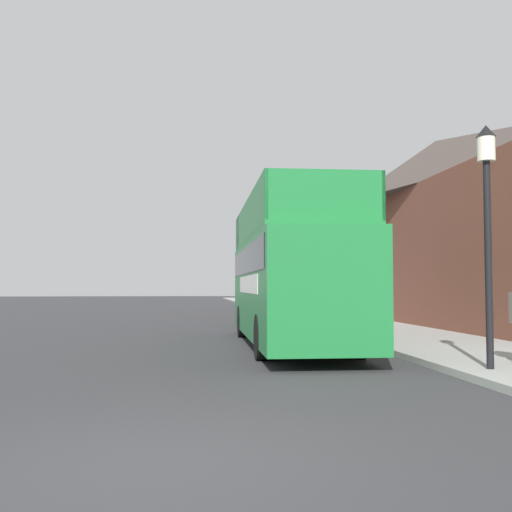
{
  "coord_description": "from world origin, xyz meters",
  "views": [
    {
      "loc": [
        0.27,
        -5.55,
        1.63
      ],
      "look_at": [
        2.02,
        9.33,
        2.38
      ],
      "focal_mm": 42.0,
      "sensor_mm": 36.0,
      "label": 1
    }
  ],
  "objects_px": {
    "lamp_post_second": "(359,223)",
    "lamp_post_third": "(308,247)",
    "lamp_post_nearest": "(487,199)",
    "parked_car_ahead_of_bus": "(277,310)",
    "tour_bus": "(290,280)"
  },
  "relations": [
    {
      "from": "lamp_post_second",
      "to": "parked_car_ahead_of_bus",
      "type": "bearing_deg",
      "value": 108.73
    },
    {
      "from": "parked_car_ahead_of_bus",
      "to": "lamp_post_second",
      "type": "height_order",
      "value": "lamp_post_second"
    },
    {
      "from": "parked_car_ahead_of_bus",
      "to": "lamp_post_third",
      "type": "relative_size",
      "value": 0.97
    },
    {
      "from": "parked_car_ahead_of_bus",
      "to": "lamp_post_second",
      "type": "bearing_deg",
      "value": -70.07
    },
    {
      "from": "lamp_post_second",
      "to": "lamp_post_third",
      "type": "distance_m",
      "value": 8.14
    },
    {
      "from": "lamp_post_nearest",
      "to": "lamp_post_second",
      "type": "bearing_deg",
      "value": 89.93
    },
    {
      "from": "tour_bus",
      "to": "lamp_post_third",
      "type": "height_order",
      "value": "lamp_post_third"
    },
    {
      "from": "lamp_post_second",
      "to": "lamp_post_third",
      "type": "height_order",
      "value": "lamp_post_second"
    },
    {
      "from": "parked_car_ahead_of_bus",
      "to": "lamp_post_third",
      "type": "bearing_deg",
      "value": 58.15
    },
    {
      "from": "lamp_post_nearest",
      "to": "lamp_post_second",
      "type": "relative_size",
      "value": 0.87
    },
    {
      "from": "lamp_post_nearest",
      "to": "parked_car_ahead_of_bus",
      "type": "bearing_deg",
      "value": 97.62
    },
    {
      "from": "lamp_post_nearest",
      "to": "lamp_post_second",
      "type": "distance_m",
      "value": 8.15
    },
    {
      "from": "lamp_post_third",
      "to": "lamp_post_nearest",
      "type": "bearing_deg",
      "value": -90.04
    },
    {
      "from": "parked_car_ahead_of_bus",
      "to": "lamp_post_nearest",
      "type": "bearing_deg",
      "value": -81.18
    },
    {
      "from": "lamp_post_nearest",
      "to": "lamp_post_second",
      "type": "height_order",
      "value": "lamp_post_second"
    }
  ]
}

